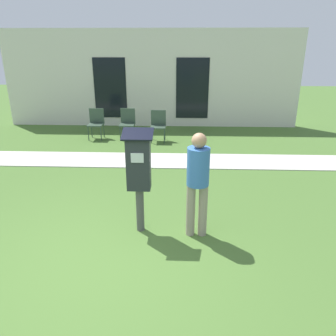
{
  "coord_description": "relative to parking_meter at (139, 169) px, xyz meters",
  "views": [
    {
      "loc": [
        1.04,
        -3.58,
        2.7
      ],
      "look_at": [
        0.86,
        0.78,
        1.05
      ],
      "focal_mm": 35.0,
      "sensor_mm": 36.0,
      "label": 1
    }
  ],
  "objects": [
    {
      "name": "outdoor_chair_right",
      "position": [
        -0.07,
        5.03,
        -0.49
      ],
      "size": [
        0.44,
        0.44,
        0.9
      ],
      "rotation": [
        0.0,
        0.0,
        0.02
      ],
      "color": "#334738",
      "rests_on": "ground"
    },
    {
      "name": "person_standing",
      "position": [
        0.85,
        -0.09,
        -0.09
      ],
      "size": [
        0.32,
        0.32,
        1.58
      ],
      "rotation": [
        0.0,
        0.0,
        0.66
      ],
      "color": "gray",
      "rests_on": "ground"
    },
    {
      "name": "outdoor_chair_left",
      "position": [
        -1.96,
        5.24,
        -0.49
      ],
      "size": [
        0.44,
        0.44,
        0.9
      ],
      "rotation": [
        0.0,
        0.0,
        -0.36
      ],
      "color": "#334738",
      "rests_on": "ground"
    },
    {
      "name": "ground_plane",
      "position": [
        -0.43,
        -0.83,
        -1.02
      ],
      "size": [
        40.0,
        40.0,
        0.0
      ],
      "primitive_type": "plane",
      "color": "#476B2D"
    },
    {
      "name": "parking_meter",
      "position": [
        0.0,
        0.0,
        0.0
      ],
      "size": [
        0.44,
        0.31,
        1.59
      ],
      "color": "#4C4C4C",
      "rests_on": "ground"
    },
    {
      "name": "outdoor_chair_middle",
      "position": [
        -1.02,
        5.28,
        -0.49
      ],
      "size": [
        0.44,
        0.44,
        0.9
      ],
      "rotation": [
        0.0,
        0.0,
        -0.15
      ],
      "color": "#334738",
      "rests_on": "ground"
    },
    {
      "name": "sidewalk",
      "position": [
        -0.43,
        3.23,
        -1.01
      ],
      "size": [
        12.0,
        1.1,
        0.02
      ],
      "color": "beige",
      "rests_on": "ground"
    },
    {
      "name": "building_facade",
      "position": [
        -0.43,
        7.03,
        0.58
      ],
      "size": [
        10.0,
        0.26,
        3.2
      ],
      "color": "silver",
      "rests_on": "ground"
    }
  ]
}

